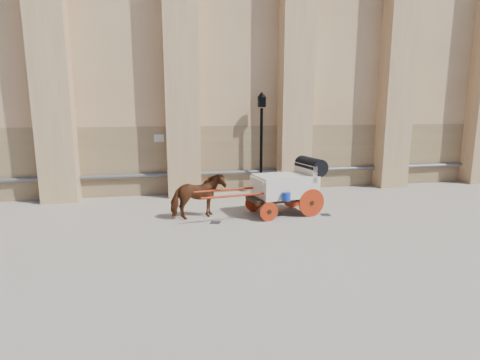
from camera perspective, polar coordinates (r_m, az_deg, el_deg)
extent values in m
plane|color=gray|center=(13.22, -3.08, -5.59)|extent=(90.00, 90.00, 0.00)
cube|color=tan|center=(21.59, -1.21, 24.83)|extent=(44.00, 8.00, 18.00)
cube|color=#9A7752|center=(17.30, 1.29, 3.33)|extent=(44.00, 0.35, 3.00)
cylinder|color=#59595B|center=(17.13, 1.49, 1.23)|extent=(42.00, 0.18, 0.18)
cube|color=beige|center=(16.56, -12.23, 6.25)|extent=(0.42, 0.04, 0.32)
cube|color=tan|center=(20.10, 23.52, 23.63)|extent=(1.40, 0.90, 17.00)
imported|color=#552B14|center=(12.92, -6.41, -2.48)|extent=(1.99, 1.27, 1.55)
cube|color=black|center=(13.51, 6.40, -2.67)|extent=(2.53, 1.43, 0.13)
cube|color=beige|center=(13.47, 6.85, -0.82)|extent=(2.25, 1.65, 0.76)
cube|color=beige|center=(13.78, 9.92, 1.20)|extent=(0.36, 1.37, 0.60)
cube|color=beige|center=(13.02, 3.24, 0.07)|extent=(0.55, 1.24, 0.11)
cylinder|color=black|center=(13.86, 10.73, 2.14)|extent=(0.80, 1.44, 0.61)
cylinder|color=#A7260D|center=(13.35, 10.84, -3.43)|extent=(0.98, 0.21, 0.98)
cylinder|color=#A7260D|center=(14.49, 8.09, -2.24)|extent=(0.98, 0.21, 0.98)
cylinder|color=#A7260D|center=(12.64, 4.43, -4.83)|extent=(0.66, 0.16, 0.65)
cylinder|color=#A7260D|center=(13.84, 2.08, -3.45)|extent=(0.66, 0.16, 0.65)
cylinder|color=#A7260D|center=(12.30, -0.06, -2.36)|extent=(2.60, 0.46, 0.08)
cylinder|color=#A7260D|center=(13.20, -1.54, -1.46)|extent=(2.60, 0.46, 0.08)
cylinder|color=#1434AE|center=(12.70, 7.08, -2.52)|extent=(0.28, 0.28, 0.28)
cylinder|color=black|center=(16.66, 3.25, 4.37)|extent=(0.13, 0.13, 3.77)
cone|color=black|center=(16.93, 3.19, -1.34)|extent=(0.38, 0.38, 0.38)
cube|color=black|center=(16.57, 3.33, 11.78)|extent=(0.29, 0.29, 0.44)
cone|color=black|center=(16.58, 3.34, 12.86)|extent=(0.42, 0.42, 0.25)
cube|color=black|center=(12.55, -3.77, -6.46)|extent=(0.42, 0.42, 0.01)
cube|color=black|center=(13.76, 12.89, -5.18)|extent=(0.37, 0.37, 0.01)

